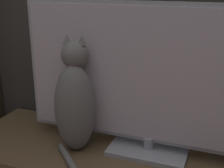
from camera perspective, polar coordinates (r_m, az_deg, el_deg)
tv at (r=1.28m, az=7.20°, el=0.57°), size 1.13×0.20×0.64m
cat at (r=1.34m, az=-6.76°, el=-3.42°), size 0.21×0.30×0.51m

